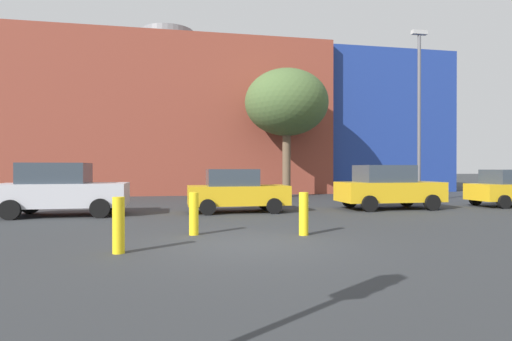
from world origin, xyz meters
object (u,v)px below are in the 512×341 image
object	(u,v)px
parked_car_2	(236,191)
bollard_yellow_0	(304,214)
bare_tree_0	(286,103)
bollard_yellow_2	(194,214)
bollard_yellow_1	(119,225)
parked_car_3	(388,187)
street_lamp	(419,106)
parked_car_4	(512,188)
parked_car_1	(61,189)

from	to	relation	value
parked_car_2	bollard_yellow_0	xyz separation A→B (m)	(0.89, -5.76, -0.28)
bare_tree_0	bollard_yellow_2	world-z (taller)	bare_tree_0
bollard_yellow_0	bare_tree_0	bearing A→B (deg)	76.49
bollard_yellow_1	bollard_yellow_2	distance (m)	2.55
parked_car_3	bollard_yellow_1	xyz separation A→B (m)	(-9.84, -7.20, -0.35)
parked_car_3	street_lamp	xyz separation A→B (m)	(3.17, 2.70, 3.89)
parked_car_2	street_lamp	world-z (taller)	street_lamp
bollard_yellow_0	bollard_yellow_2	xyz separation A→B (m)	(-2.75, 0.57, -0.00)
bare_tree_0	street_lamp	size ratio (longest dim) A/B	0.89
bare_tree_0	street_lamp	xyz separation A→B (m)	(5.38, -5.25, -0.79)
bare_tree_0	bollard_yellow_0	size ratio (longest dim) A/B	6.97
parked_car_4	bollard_yellow_1	distance (m)	17.42
parked_car_4	parked_car_3	bearing A→B (deg)	-180.00
parked_car_2	parked_car_4	world-z (taller)	parked_car_2
street_lamp	bollard_yellow_0	bearing A→B (deg)	-135.73
street_lamp	parked_car_4	bearing A→B (deg)	-43.34
parked_car_3	parked_car_4	bearing A→B (deg)	0.00
parked_car_1	parked_car_4	distance (m)	18.77
parked_car_2	street_lamp	size ratio (longest dim) A/B	0.45
parked_car_3	bollard_yellow_0	xyz separation A→B (m)	(-5.51, -5.76, -0.37)
bare_tree_0	parked_car_2	bearing A→B (deg)	-117.75
bare_tree_0	parked_car_3	bearing A→B (deg)	-74.40
parked_car_2	bare_tree_0	size ratio (longest dim) A/B	0.51
parked_car_4	bare_tree_0	size ratio (longest dim) A/B	0.50
bollard_yellow_1	parked_car_3	bearing A→B (deg)	36.18
bollard_yellow_2	parked_car_2	bearing A→B (deg)	70.28
parked_car_3	street_lamp	distance (m)	5.70
parked_car_1	bare_tree_0	world-z (taller)	bare_tree_0
parked_car_2	bollard_yellow_2	distance (m)	5.53
bollard_yellow_2	parked_car_1	bearing A→B (deg)	130.79
parked_car_4	street_lamp	size ratio (longest dim) A/B	0.44
parked_car_4	bollard_yellow_2	xyz separation A→B (m)	(-14.28, -5.20, -0.27)
parked_car_1	parked_car_4	bearing A→B (deg)	0.00
street_lamp	bollard_yellow_1	bearing A→B (deg)	-142.74
bollard_yellow_1	bollard_yellow_2	bearing A→B (deg)	51.69
bollard_yellow_1	street_lamp	xyz separation A→B (m)	(13.01, 9.89, 4.24)
street_lamp	parked_car_2	bearing A→B (deg)	-164.26
parked_car_4	bare_tree_0	xyz separation A→B (m)	(-8.24, 7.95, 4.78)
bollard_yellow_0	bollard_yellow_2	size ratio (longest dim) A/B	1.00
bare_tree_0	bollard_yellow_1	xyz separation A→B (m)	(-7.62, -15.14, -5.03)
parked_car_4	bollard_yellow_1	world-z (taller)	parked_car_4
street_lamp	bollard_yellow_2	bearing A→B (deg)	-145.37
parked_car_2	street_lamp	distance (m)	10.70
parked_car_3	bollard_yellow_1	bearing A→B (deg)	-143.82
parked_car_2	bollard_yellow_0	world-z (taller)	parked_car_2
parked_car_4	bollard_yellow_1	xyz separation A→B (m)	(-15.86, -7.20, -0.25)
bare_tree_0	bollard_yellow_2	size ratio (longest dim) A/B	6.99
parked_car_4	bollard_yellow_1	size ratio (longest dim) A/B	3.36
parked_car_2	bollard_yellow_2	xyz separation A→B (m)	(-1.86, -5.20, -0.29)
parked_car_3	bare_tree_0	bearing A→B (deg)	105.60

